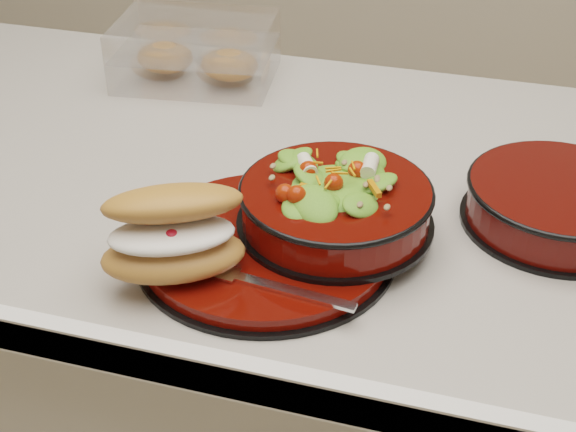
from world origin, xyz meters
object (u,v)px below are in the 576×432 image
(dinner_plate, at_px, (266,245))
(fork, at_px, (270,285))
(salad_bowl, at_px, (336,199))
(pastry_box, at_px, (196,52))
(croissant, at_px, (174,234))
(extra_bowl, at_px, (559,202))
(island_counter, at_px, (243,395))

(dinner_plate, height_order, fork, fork)
(dinner_plate, distance_m, fork, 0.09)
(salad_bowl, distance_m, pastry_box, 0.49)
(croissant, height_order, extra_bowl, croissant)
(salad_bowl, distance_m, fork, 0.14)
(dinner_plate, bearing_deg, island_counter, 119.74)
(dinner_plate, relative_size, salad_bowl, 1.31)
(island_counter, bearing_deg, pastry_box, 121.05)
(fork, relative_size, extra_bowl, 0.78)
(salad_bowl, relative_size, pastry_box, 0.86)
(dinner_plate, bearing_deg, extra_bowl, 26.01)
(croissant, bearing_deg, extra_bowl, 5.07)
(croissant, bearing_deg, island_counter, 70.95)
(dinner_plate, height_order, salad_bowl, salad_bowl)
(salad_bowl, distance_m, croissant, 0.19)
(pastry_box, bearing_deg, fork, -68.28)
(island_counter, distance_m, croissant, 0.57)
(island_counter, height_order, pastry_box, pastry_box)
(dinner_plate, bearing_deg, pastry_box, 120.49)
(pastry_box, bearing_deg, croissant, -77.96)
(island_counter, bearing_deg, dinner_plate, -60.26)
(croissant, distance_m, pastry_box, 0.53)
(island_counter, xyz_separation_m, dinner_plate, (0.11, -0.18, 0.46))
(island_counter, xyz_separation_m, salad_bowl, (0.17, -0.14, 0.50))
(extra_bowl, bearing_deg, fork, -140.39)
(extra_bowl, bearing_deg, salad_bowl, -156.87)
(croissant, distance_m, fork, 0.11)
(salad_bowl, height_order, fork, salad_bowl)
(island_counter, distance_m, fork, 0.55)
(fork, bearing_deg, dinner_plate, 26.61)
(island_counter, distance_m, extra_bowl, 0.63)
(dinner_plate, relative_size, croissant, 1.72)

